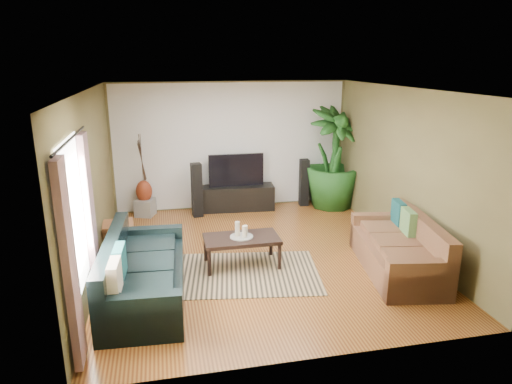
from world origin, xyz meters
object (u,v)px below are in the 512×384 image
object	(u,v)px
speaker_left	(197,190)
potted_plant	(333,158)
vase	(144,191)
sofa_right	(397,245)
pedestal	(145,207)
side_table	(119,238)
coffee_table	(242,251)
television	(236,170)
sofa_left	(145,267)
speaker_right	(304,183)
tv_stand	(237,198)

from	to	relation	value
speaker_left	potted_plant	size ratio (longest dim) A/B	0.51
potted_plant	vase	xyz separation A→B (m)	(-4.02, 0.21, -0.57)
sofa_right	pedestal	distance (m)	5.15
vase	side_table	xyz separation A→B (m)	(-0.38, -1.84, -0.26)
coffee_table	television	distance (m)	2.87
television	pedestal	xyz separation A→B (m)	(-1.92, 0.00, -0.70)
coffee_table	vase	world-z (taller)	vase
television	side_table	distance (m)	3.01
sofa_left	pedestal	xyz separation A→B (m)	(-0.09, 3.46, -0.25)
speaker_left	side_table	xyz separation A→B (m)	(-1.44, -1.58, -0.30)
potted_plant	speaker_left	bearing A→B (deg)	-179.04
coffee_table	television	xyz separation A→B (m)	(0.39, 2.77, 0.64)
sofa_right	coffee_table	bearing A→B (deg)	-96.83
television	speaker_left	world-z (taller)	television
speaker_right	potted_plant	distance (m)	0.84
sofa_right	speaker_left	size ratio (longest dim) A/B	1.85
speaker_right	sofa_right	bearing A→B (deg)	-80.21
potted_plant	tv_stand	bearing A→B (deg)	174.38
potted_plant	pedestal	distance (m)	4.13
tv_stand	television	size ratio (longest dim) A/B	1.36
speaker_left	pedestal	xyz separation A→B (m)	(-1.06, 0.26, -0.38)
pedestal	side_table	distance (m)	1.88
tv_stand	potted_plant	distance (m)	2.26
coffee_table	speaker_left	world-z (taller)	speaker_left
television	potted_plant	distance (m)	2.11
pedestal	coffee_table	bearing A→B (deg)	-61.00
potted_plant	side_table	world-z (taller)	potted_plant
side_table	television	bearing A→B (deg)	38.57
tv_stand	speaker_right	distance (m)	1.53
tv_stand	vase	size ratio (longest dim) A/B	3.47
speaker_left	vase	xyz separation A→B (m)	(-1.06, 0.26, -0.03)
sofa_right	sofa_left	bearing A→B (deg)	-80.11
sofa_left	coffee_table	distance (m)	1.62
sofa_left	television	bearing A→B (deg)	-24.81
tv_stand	speaker_left	size ratio (longest dim) A/B	1.43
potted_plant	vase	size ratio (longest dim) A/B	4.74
sofa_left	tv_stand	world-z (taller)	sofa_left
television	potted_plant	world-z (taller)	potted_plant
television	speaker_left	size ratio (longest dim) A/B	1.05
vase	potted_plant	bearing A→B (deg)	-2.93
sofa_left	speaker_right	size ratio (longest dim) A/B	2.26
television	coffee_table	bearing A→B (deg)	-97.94
sofa_left	sofa_right	xyz separation A→B (m)	(3.73, 0.01, 0.00)
potted_plant	pedestal	world-z (taller)	potted_plant
television	vase	bearing A→B (deg)	180.00
side_table	tv_stand	bearing A→B (deg)	38.57
television	sofa_right	bearing A→B (deg)	-61.26
tv_stand	vase	world-z (taller)	vase
side_table	potted_plant	bearing A→B (deg)	20.37
potted_plant	vase	distance (m)	4.06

